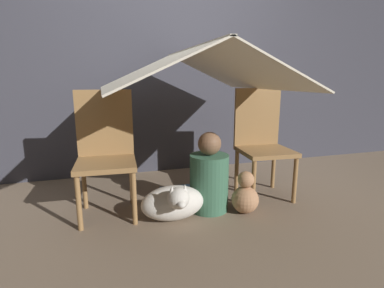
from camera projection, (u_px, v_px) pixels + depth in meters
name	position (u px, v px, depth m)	size (l,w,h in m)	color
ground_plane	(196.00, 210.00, 2.35)	(8.80, 8.80, 0.00)	#7A6651
wall_back	(164.00, 55.00, 3.14)	(7.00, 0.05, 2.50)	#3D3D47
chair_left	(106.00, 149.00, 2.24)	(0.44, 0.44, 0.93)	olive
chair_right	(262.00, 139.00, 2.61)	(0.45, 0.45, 0.93)	olive
sheet_canopy	(192.00, 69.00, 2.21)	(1.31, 1.46, 0.31)	silver
person_front	(209.00, 178.00, 2.32)	(0.30, 0.30, 0.62)	#38664C
dog	(173.00, 202.00, 2.15)	(0.46, 0.40, 0.33)	silver
floor_cushion	(181.00, 196.00, 2.51)	(0.32, 0.26, 0.10)	#4C7FB2
plush_toy	(245.00, 196.00, 2.29)	(0.21, 0.21, 0.33)	tan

